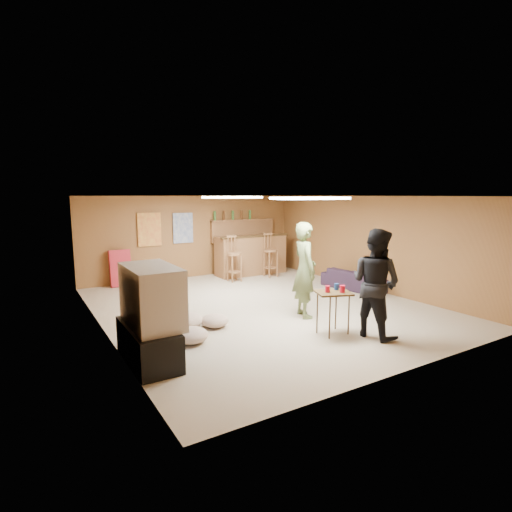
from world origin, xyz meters
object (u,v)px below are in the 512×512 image
tv_body (152,296)px  person_olive (305,270)px  person_black (375,283)px  tray_table (333,313)px  sofa (354,279)px  bar_counter (251,255)px

tv_body → person_olive: person_olive is taller
person_black → tray_table: 0.82m
sofa → tv_body: bearing=99.2°
bar_counter → sofa: bearing=-67.0°
person_olive → sofa: person_olive is taller
person_olive → person_black: 1.43m
bar_counter → tray_table: bar_counter is taller
tv_body → sofa: bearing=16.9°
sofa → person_black: bearing=132.6°
person_black → person_olive: bearing=4.0°
person_black → sofa: 3.29m
sofa → tray_table: (-2.56, -2.09, 0.12)m
person_black → bar_counter: bearing=-17.6°
tv_body → bar_counter: bearing=47.0°
bar_counter → sofa: size_ratio=1.26×
bar_counter → tray_table: 5.10m
bar_counter → sofa: bar_counter is taller
person_black → tray_table: (-0.50, 0.40, -0.51)m
person_olive → person_black: size_ratio=1.02×
person_olive → tv_body: bearing=115.6°
tv_body → person_black: 3.40m
bar_counter → person_olive: person_olive is taller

